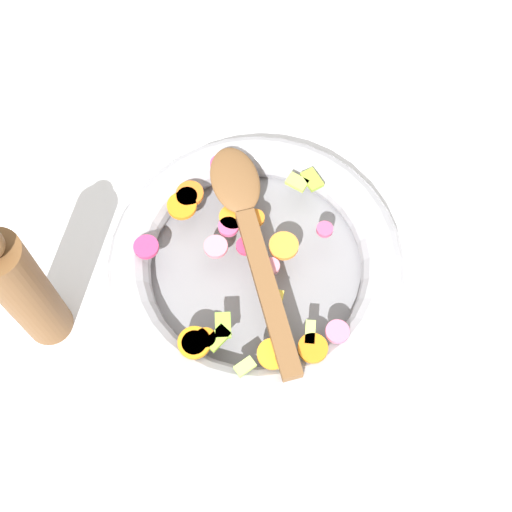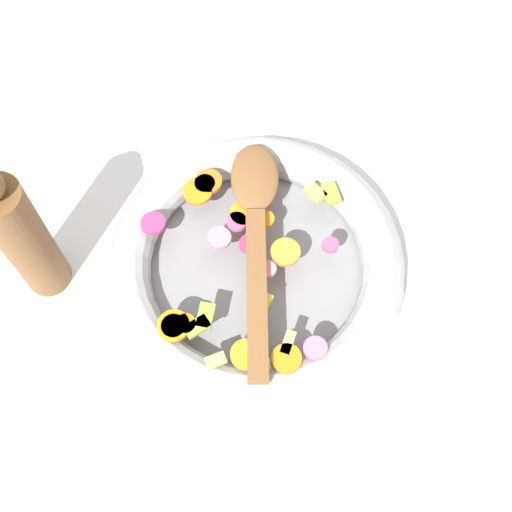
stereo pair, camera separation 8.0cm
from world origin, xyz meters
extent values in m
plane|color=silver|center=(0.00, 0.00, 0.00)|extent=(4.00, 4.00, 0.00)
cylinder|color=slate|center=(0.00, 0.00, 0.01)|extent=(0.29, 0.29, 0.01)
torus|color=#9E9EA5|center=(0.00, 0.00, 0.03)|extent=(0.34, 0.34, 0.05)
cylinder|color=orange|center=(-0.08, 0.08, 0.05)|extent=(0.04, 0.04, 0.01)
cylinder|color=orange|center=(-0.03, 0.05, 0.05)|extent=(0.04, 0.04, 0.01)
cylinder|color=orange|center=(-0.06, -0.10, 0.05)|extent=(0.03, 0.03, 0.01)
cylinder|color=orange|center=(-0.07, -0.10, 0.05)|extent=(0.03, 0.03, 0.01)
cylinder|color=orange|center=(0.06, -0.11, 0.05)|extent=(0.03, 0.03, 0.01)
cylinder|color=orange|center=(-0.08, 0.06, 0.05)|extent=(0.04, 0.04, 0.01)
cylinder|color=orange|center=(0.03, 0.01, 0.05)|extent=(0.04, 0.04, 0.01)
cylinder|color=orange|center=(-0.07, -0.10, 0.05)|extent=(0.04, 0.04, 0.01)
cylinder|color=orange|center=(0.00, 0.05, 0.05)|extent=(0.03, 0.03, 0.01)
cylinder|color=orange|center=(0.02, -0.11, 0.05)|extent=(0.05, 0.05, 0.01)
cube|color=#AAD45C|center=(-0.01, -0.13, 0.05)|extent=(0.02, 0.02, 0.01)
cube|color=#B2CA51|center=(0.05, 0.09, 0.05)|extent=(0.03, 0.03, 0.01)
cube|color=#B4D65F|center=(0.06, -0.09, 0.05)|extent=(0.01, 0.03, 0.01)
cube|color=#AEC95B|center=(0.03, -0.12, 0.05)|extent=(0.03, 0.02, 0.01)
cube|color=#88C43A|center=(-0.04, -0.08, 0.05)|extent=(0.02, 0.03, 0.01)
cube|color=#94B436|center=(0.07, 0.10, 0.05)|extent=(0.03, 0.03, 0.01)
cube|color=#98C73C|center=(-0.04, -0.10, 0.05)|extent=(0.03, 0.03, 0.01)
cylinder|color=pink|center=(0.02, -0.01, 0.05)|extent=(0.03, 0.03, 0.01)
cylinder|color=#DE4A75|center=(0.08, 0.03, 0.05)|extent=(0.02, 0.02, 0.01)
cylinder|color=pink|center=(-0.05, 0.01, 0.05)|extent=(0.04, 0.04, 0.01)
cylinder|color=#DC305A|center=(-0.01, 0.01, 0.05)|extent=(0.03, 0.03, 0.01)
cylinder|color=pink|center=(0.09, -0.09, 0.05)|extent=(0.04, 0.04, 0.01)
cylinder|color=#D83469|center=(-0.12, 0.01, 0.05)|extent=(0.04, 0.04, 0.01)
cylinder|color=#E64178|center=(-0.04, 0.12, 0.05)|extent=(0.03, 0.03, 0.01)
cylinder|color=#D24B7C|center=(-0.03, 0.04, 0.05)|extent=(0.03, 0.03, 0.01)
cylinder|color=#D73559|center=(-0.08, 0.08, 0.05)|extent=(0.03, 0.03, 0.01)
cube|color=yellow|center=(0.02, -0.05, 0.05)|extent=(0.02, 0.02, 0.01)
cube|color=brown|center=(0.01, -0.05, 0.06)|extent=(0.07, 0.20, 0.01)
ellipsoid|color=brown|center=(-0.02, 0.09, 0.06)|extent=(0.08, 0.10, 0.01)
cylinder|color=brown|center=(-0.24, -0.06, 0.10)|extent=(0.05, 0.05, 0.20)
camera|label=1|loc=(-0.01, -0.33, 0.78)|focal=50.00mm
camera|label=2|loc=(0.07, -0.32, 0.78)|focal=50.00mm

